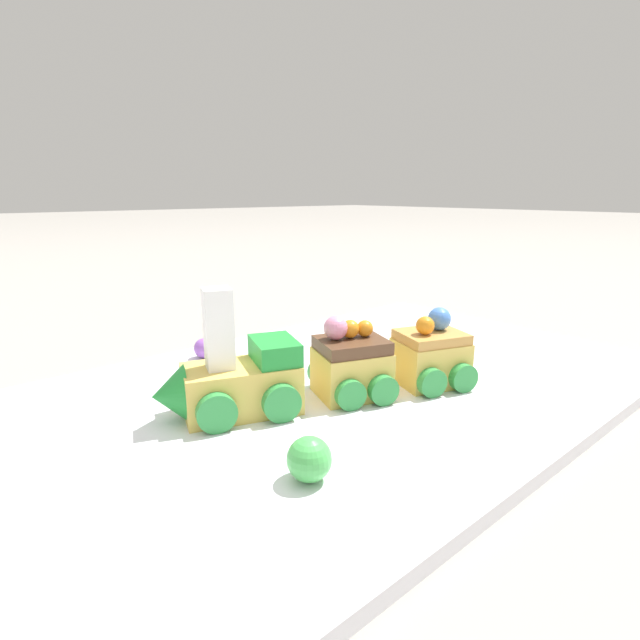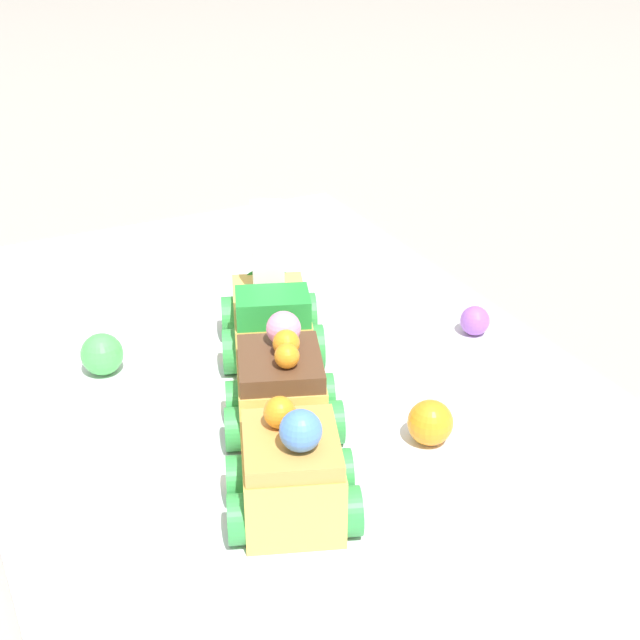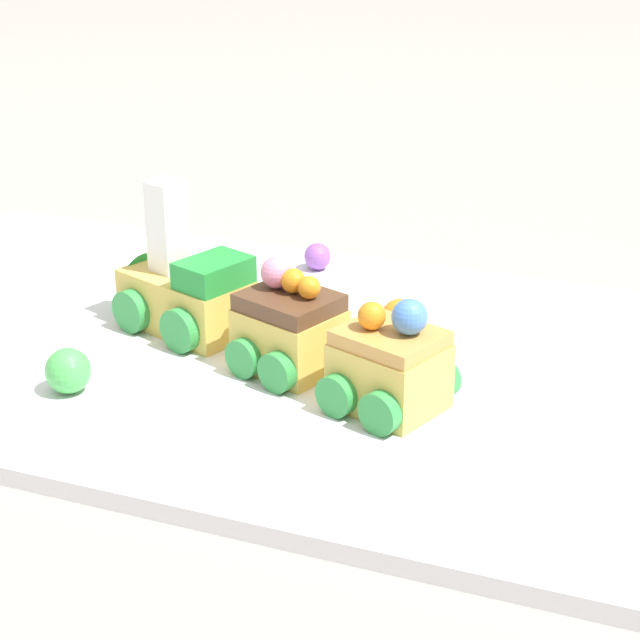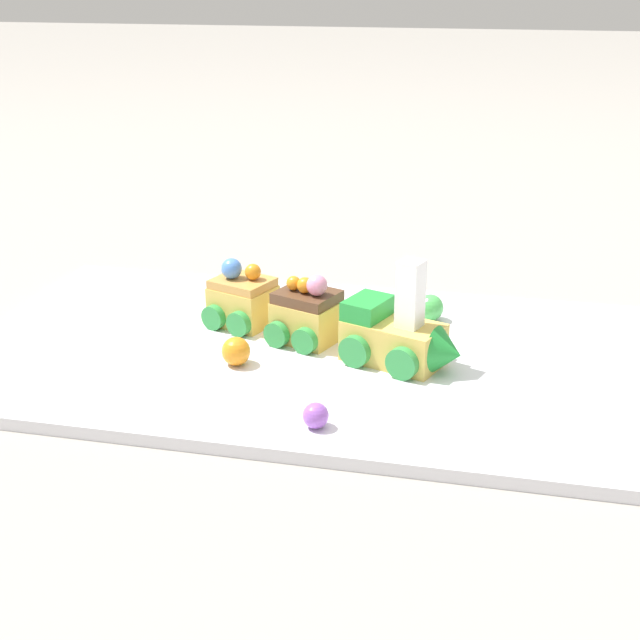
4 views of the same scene
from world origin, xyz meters
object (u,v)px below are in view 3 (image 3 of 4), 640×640
at_px(cake_train_locomotive, 179,290).
at_px(gumball_orange, 400,318).
at_px(cake_car_chocolate, 290,330).
at_px(gumball_green, 68,371).
at_px(cake_car_caramel, 390,368).
at_px(gumball_purple, 318,257).

relative_size(cake_train_locomotive, gumball_orange, 4.54).
relative_size(cake_car_chocolate, gumball_green, 2.94).
distance_m(cake_car_chocolate, gumball_orange, 0.09).
xyz_separation_m(cake_car_caramel, gumball_purple, (0.13, -0.21, -0.02)).
distance_m(cake_train_locomotive, gumball_green, 0.12).
bearing_deg(gumball_green, cake_car_chocolate, -144.91).
distance_m(cake_car_caramel, gumball_green, 0.20).
xyz_separation_m(cake_train_locomotive, cake_car_caramel, (-0.18, 0.07, -0.00)).
bearing_deg(gumball_purple, cake_car_caramel, 121.47).
distance_m(cake_car_chocolate, cake_car_caramel, 0.08).
bearing_deg(cake_car_chocolate, cake_train_locomotive, 0.16).
relative_size(gumball_green, gumball_purple, 1.32).
height_order(cake_train_locomotive, cake_car_caramel, cake_train_locomotive).
bearing_deg(cake_car_caramel, cake_car_chocolate, -0.14).
height_order(cake_car_chocolate, gumball_orange, cake_car_chocolate).
relative_size(cake_train_locomotive, cake_car_caramel, 1.48).
distance_m(cake_train_locomotive, cake_car_caramel, 0.19).
xyz_separation_m(cake_car_chocolate, gumball_orange, (-0.05, -0.07, -0.01)).
xyz_separation_m(cake_car_caramel, gumball_green, (0.19, 0.05, -0.01)).
bearing_deg(cake_car_caramel, gumball_purple, -38.39).
height_order(cake_train_locomotive, gumball_orange, cake_train_locomotive).
bearing_deg(gumball_purple, cake_train_locomotive, 70.36).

